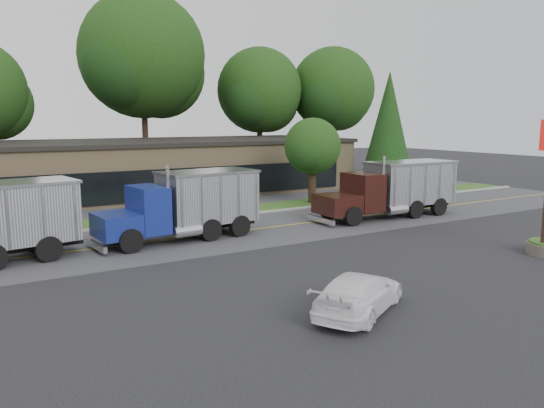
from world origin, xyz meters
The scene contains 15 objects.
ground centered at (0.00, 0.00, 0.00)m, with size 140.00×140.00×0.00m, color #2D2D32.
road centered at (0.00, 9.00, 0.00)m, with size 60.00×8.00×0.02m, color #535358.
center_line centered at (0.00, 9.00, 0.00)m, with size 60.00×0.12×0.01m, color gold.
curb centered at (0.00, 13.20, 0.00)m, with size 60.00×0.30×0.12m, color #9E9E99.
grass_verge centered at (0.00, 15.00, 0.00)m, with size 60.00×3.40×0.03m, color #2A591E.
far_parking centered at (0.00, 20.00, 0.00)m, with size 60.00×7.00×0.02m, color #535358.
strip_mall centered at (2.00, 26.00, 2.00)m, with size 32.00×12.00×4.00m, color tan.
tree_far_c centered at (4.19, 34.15, 11.28)m, with size 12.39×11.66×17.67m.
tree_far_d centered at (16.14, 33.11, 8.51)m, with size 9.35×8.80×13.33m.
tree_far_e centered at (24.15, 31.11, 8.72)m, with size 9.58×9.02×13.67m.
evergreen_right centered at (20.00, 18.00, 5.49)m, with size 4.40×4.40×10.00m.
tree_verge centered at (10.06, 15.05, 3.87)m, with size 4.26×4.01×6.08m.
dump_truck_blue centered at (-2.06, 8.78, 1.81)m, with size 8.41×3.32×3.36m.
dump_truck_maroon centered at (11.14, 7.95, 1.81)m, with size 9.68×2.88×3.36m.
rally_car centered at (-1.51, -3.66, 0.63)m, with size 1.77×4.35×1.26m, color white.
Camera 1 is at (-11.99, -15.77, 5.97)m, focal length 35.00 mm.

